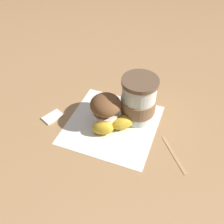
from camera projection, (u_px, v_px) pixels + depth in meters
ground_plane at (112, 125)px, 0.66m from camera, size 3.00×3.00×0.00m
paper_napkin at (112, 124)px, 0.66m from camera, size 0.22×0.22×0.00m
coffee_cup at (138, 100)px, 0.64m from camera, size 0.09×0.09×0.12m
muffin at (105, 111)px, 0.63m from camera, size 0.07×0.07×0.08m
banana at (127, 116)px, 0.66m from camera, size 0.18×0.11×0.03m
sugar_packet at (53, 116)px, 0.68m from camera, size 0.06×0.05×0.01m
wooden_stirrer at (174, 155)px, 0.59m from camera, size 0.09×0.07×0.00m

